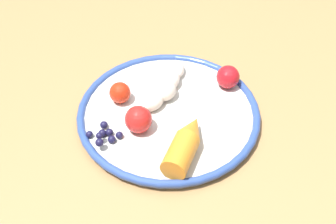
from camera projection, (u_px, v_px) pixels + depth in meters
The scene contains 8 objects.
dining_table at pixel (171, 130), 0.79m from camera, with size 1.15×0.89×0.77m.
plate at pixel (168, 113), 0.69m from camera, with size 0.28×0.28×0.02m.
banana at pixel (163, 91), 0.70m from camera, with size 0.14×0.09×0.03m.
carrot_orange at pixel (185, 143), 0.61m from camera, with size 0.11×0.06×0.04m.
blueberry_pile at pixel (105, 135), 0.64m from camera, with size 0.05×0.05×0.02m.
tomato_near at pixel (120, 93), 0.69m from camera, with size 0.03×0.03×0.03m, color red.
tomato_mid at pixel (138, 119), 0.64m from camera, with size 0.04×0.04×0.04m, color red.
tomato_far at pixel (228, 77), 0.71m from camera, with size 0.04×0.04×0.04m, color red.
Camera 1 is at (-0.54, -0.04, 1.26)m, focal length 47.06 mm.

